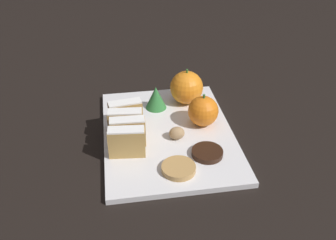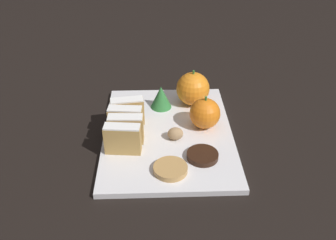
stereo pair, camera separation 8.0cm
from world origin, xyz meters
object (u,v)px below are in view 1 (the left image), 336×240
walnut (177,133)px  chocolate_cookie (207,153)px  orange_far (203,111)px  orange_near (187,87)px

walnut → chocolate_cookie: 0.08m
orange_far → walnut: size_ratio=2.28×
chocolate_cookie → orange_near: bearing=90.3°
chocolate_cookie → walnut: bearing=128.1°
orange_far → chocolate_cookie: 0.11m
walnut → chocolate_cookie: bearing=-51.9°
orange_near → orange_far: orange_near is taller
orange_near → walnut: (-0.05, -0.15, -0.03)m
orange_far → orange_near: bearing=99.8°
orange_far → walnut: bearing=-145.9°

